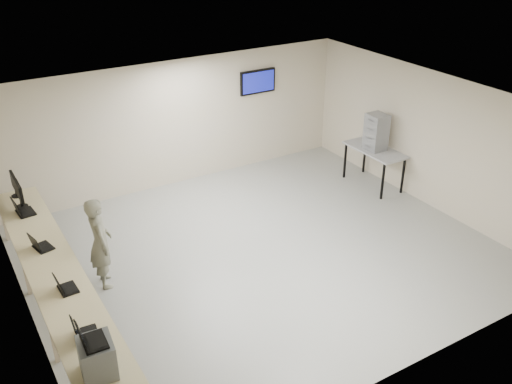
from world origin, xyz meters
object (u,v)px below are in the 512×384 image
workbench (55,274)px  soldier (100,243)px  equipment_box (97,358)px  side_table (375,152)px

workbench → soldier: soldier is taller
equipment_box → workbench: bearing=94.7°
side_table → workbench: bearing=-171.4°
soldier → side_table: bearing=-79.4°
workbench → soldier: bearing=32.9°
equipment_box → side_table: 8.04m
equipment_box → soldier: bearing=78.9°
equipment_box → soldier: 3.07m
workbench → equipment_box: (-0.06, -2.37, 0.30)m
workbench → equipment_box: bearing=-91.5°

